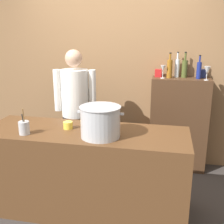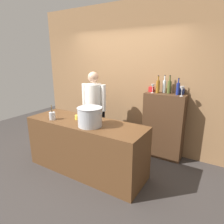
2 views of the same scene
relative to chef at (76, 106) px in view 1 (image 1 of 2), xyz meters
name	(u,v)px [view 1 (image 1 of 2)]	position (x,y,z in m)	size (l,w,h in m)	color
ground_plane	(87,208)	(0.33, -0.70, -0.96)	(8.00, 8.00, 0.00)	#383330
brick_back_panel	(112,58)	(0.33, 0.70, 0.54)	(4.40, 0.10, 3.00)	olive
prep_counter	(86,171)	(0.33, -0.70, -0.51)	(2.09, 0.70, 0.90)	brown
bar_cabinet	(178,124)	(1.30, 0.49, -0.33)	(0.76, 0.32, 1.28)	#472D1C
chef	(76,106)	(0.00, 0.00, 0.00)	(0.53, 0.38, 1.66)	black
stockpot_large	(100,122)	(0.52, -0.81, 0.08)	(0.45, 0.39, 0.30)	#B7BABF
utensil_crock	(24,128)	(-0.22, -0.90, 0.00)	(0.10, 0.10, 0.26)	#B7BABF
butter_jar	(68,125)	(0.14, -0.66, -0.03)	(0.10, 0.10, 0.07)	yellow
wine_bottle_olive	(185,68)	(1.33, 0.57, 0.43)	(0.07, 0.07, 0.33)	#475123
wine_bottle_clear	(177,68)	(1.24, 0.57, 0.44)	(0.06, 0.06, 0.33)	silver
wine_bottle_amber	(170,68)	(1.14, 0.49, 0.44)	(0.07, 0.07, 0.33)	#8C5919
wine_bottle_cobalt	(199,70)	(1.51, 0.49, 0.43)	(0.06, 0.06, 0.30)	navy
wine_glass_short	(163,69)	(1.06, 0.44, 0.43)	(0.07, 0.07, 0.17)	silver
wine_glass_tall	(207,70)	(1.60, 0.40, 0.44)	(0.08, 0.08, 0.17)	silver
spice_tin_navy	(202,73)	(1.56, 0.58, 0.37)	(0.09, 0.09, 0.11)	navy
spice_tin_red	(158,73)	(0.99, 0.55, 0.36)	(0.09, 0.09, 0.10)	red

